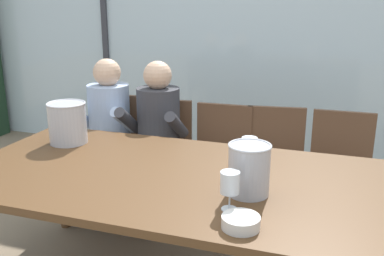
{
  "coord_description": "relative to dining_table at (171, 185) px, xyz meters",
  "views": [
    {
      "loc": [
        0.76,
        -1.93,
        1.6
      ],
      "look_at": [
        0.0,
        0.35,
        0.89
      ],
      "focal_mm": 40.0,
      "sensor_mm": 36.0,
      "label": 1
    }
  ],
  "objects": [
    {
      "name": "chair_center",
      "position": [
        0.02,
        0.96,
        -0.17
      ],
      "size": [
        0.45,
        0.45,
        0.88
      ],
      "rotation": [
        0.0,
        0.0,
        0.02
      ],
      "color": "brown",
      "rests_on": "ground"
    },
    {
      "name": "chair_right_of_center",
      "position": [
        0.41,
        1.0,
        -0.17
      ],
      "size": [
        0.5,
        0.5,
        0.88
      ],
      "rotation": [
        0.0,
        0.0,
        0.14
      ],
      "color": "brown",
      "rests_on": "ground"
    },
    {
      "name": "chair_near_window_right",
      "position": [
        0.86,
        1.02,
        -0.17
      ],
      "size": [
        0.44,
        0.44,
        0.88
      ],
      "rotation": [
        0.0,
        0.0,
        0.01
      ],
      "color": "brown",
      "rests_on": "ground"
    },
    {
      "name": "dining_table",
      "position": [
        0.0,
        0.0,
        0.0
      ],
      "size": [
        2.26,
        1.15,
        0.74
      ],
      "color": "brown",
      "rests_on": "ground"
    },
    {
      "name": "hillside_vineyard",
      "position": [
        0.0,
        6.61,
        0.13
      ],
      "size": [
        13.46,
        2.4,
        1.61
      ],
      "primitive_type": "cube",
      "color": "#568942",
      "rests_on": "ground"
    },
    {
      "name": "ice_bucket_primary",
      "position": [
        0.43,
        -0.11,
        0.19
      ],
      "size": [
        0.2,
        0.2,
        0.24
      ],
      "color": "#B7B7BC",
      "rests_on": "dining_table"
    },
    {
      "name": "chair_near_curtain",
      "position": [
        -0.92,
        1.01,
        -0.17
      ],
      "size": [
        0.49,
        0.49,
        0.88
      ],
      "rotation": [
        0.0,
        0.0,
        0.13
      ],
      "color": "brown",
      "rests_on": "ground"
    },
    {
      "name": "wine_glass_by_left_taster",
      "position": [
        0.38,
        -0.3,
        0.18
      ],
      "size": [
        0.08,
        0.08,
        0.17
      ],
      "color": "silver",
      "rests_on": "dining_table"
    },
    {
      "name": "person_charcoal_jacket",
      "position": [
        -0.45,
        0.85,
        0.0
      ],
      "size": [
        0.46,
        0.61,
        1.19
      ],
      "rotation": [
        0.0,
        0.0,
        0.01
      ],
      "color": "#38383D",
      "rests_on": "ground"
    },
    {
      "name": "wine_glass_near_bucket",
      "position": [
        0.37,
        0.2,
        0.18
      ],
      "size": [
        0.08,
        0.08,
        0.17
      ],
      "color": "silver",
      "rests_on": "dining_table"
    },
    {
      "name": "person_pale_blue_shirt",
      "position": [
        -0.87,
        0.85,
        0.0
      ],
      "size": [
        0.46,
        0.61,
        1.19
      ],
      "rotation": [
        0.0,
        0.0,
        0.01
      ],
      "color": "#9EB2D1",
      "rests_on": "ground"
    },
    {
      "name": "ground",
      "position": [
        0.0,
        1.0,
        -0.68
      ],
      "size": [
        14.0,
        14.0,
        0.0
      ],
      "primitive_type": "plane",
      "color": "#847056"
    },
    {
      "name": "chair_left_of_center",
      "position": [
        -0.44,
        0.97,
        -0.17
      ],
      "size": [
        0.5,
        0.5,
        0.88
      ],
      "rotation": [
        0.0,
        0.0,
        0.14
      ],
      "color": "brown",
      "rests_on": "ground"
    },
    {
      "name": "window_glass_panel",
      "position": [
        0.0,
        2.39,
        0.62
      ],
      "size": [
        7.46,
        0.03,
        2.6
      ],
      "primitive_type": "cube",
      "color": "silver",
      "rests_on": "ground"
    },
    {
      "name": "tasting_bowl",
      "position": [
        0.46,
        -0.44,
        0.09
      ],
      "size": [
        0.15,
        0.15,
        0.05
      ],
      "primitive_type": "cylinder",
      "color": "silver",
      "rests_on": "dining_table"
    },
    {
      "name": "window_mullion_left",
      "position": [
        -1.68,
        2.37,
        0.62
      ],
      "size": [
        0.06,
        0.06,
        2.6
      ],
      "primitive_type": "cube",
      "color": "#38383D",
      "rests_on": "ground"
    },
    {
      "name": "ice_bucket_secondary",
      "position": [
        -0.8,
        0.28,
        0.2
      ],
      "size": [
        0.24,
        0.24,
        0.26
      ],
      "color": "#B7B7BC",
      "rests_on": "dining_table"
    }
  ]
}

